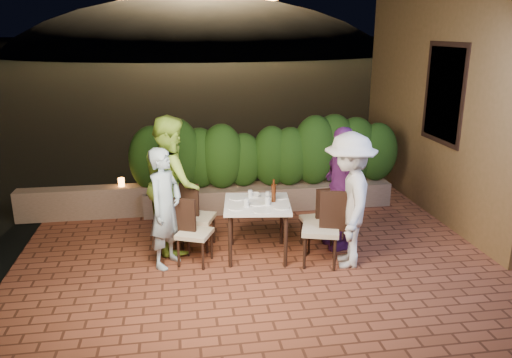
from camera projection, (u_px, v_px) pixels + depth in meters
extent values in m
plane|color=black|center=(285.00, 270.00, 6.42)|extent=(400.00, 400.00, 0.00)
cube|color=brown|center=(278.00, 257.00, 6.91)|extent=(7.00, 6.00, 0.15)
cube|color=olive|center=(478.00, 58.00, 8.13)|extent=(1.60, 5.00, 5.00)
cube|color=black|center=(446.00, 94.00, 7.68)|extent=(0.08, 1.00, 1.40)
cube|color=black|center=(445.00, 94.00, 7.68)|extent=(0.06, 1.15, 1.55)
cube|color=#7D624F|center=(269.00, 196.00, 8.57)|extent=(4.20, 0.55, 0.40)
cube|color=#7D624F|center=(87.00, 203.00, 8.10)|extent=(2.20, 0.30, 0.50)
ellipsoid|color=black|center=(202.00, 85.00, 64.61)|extent=(52.00, 40.00, 22.00)
cylinder|color=white|center=(237.00, 208.00, 6.39)|extent=(0.21, 0.21, 0.01)
cylinder|color=white|center=(237.00, 198.00, 6.77)|extent=(0.21, 0.21, 0.01)
cylinder|color=white|center=(281.00, 207.00, 6.42)|extent=(0.21, 0.21, 0.01)
cylinder|color=white|center=(279.00, 197.00, 6.81)|extent=(0.24, 0.24, 0.01)
cylinder|color=white|center=(258.00, 203.00, 6.57)|extent=(0.24, 0.24, 0.01)
cylinder|color=white|center=(262.00, 211.00, 6.29)|extent=(0.22, 0.22, 0.01)
cylinder|color=silver|center=(246.00, 202.00, 6.43)|extent=(0.07, 0.07, 0.12)
cylinder|color=silver|center=(250.00, 194.00, 6.78)|extent=(0.06, 0.06, 0.11)
cylinder|color=silver|center=(267.00, 201.00, 6.49)|extent=(0.07, 0.07, 0.12)
cylinder|color=silver|center=(268.00, 195.00, 6.74)|extent=(0.06, 0.06, 0.10)
imported|color=white|center=(254.00, 195.00, 6.85)|extent=(0.17, 0.17, 0.04)
imported|color=#9FBDCC|center=(165.00, 208.00, 6.31)|extent=(0.62, 0.68, 1.56)
imported|color=#A2D542|center=(172.00, 183.00, 6.81)|extent=(0.88, 1.03, 1.87)
imported|color=silver|center=(349.00, 201.00, 6.30)|extent=(0.89, 1.25, 1.75)
imported|color=#6A2776|center=(341.00, 188.00, 6.86)|extent=(0.49, 1.03, 1.72)
cylinder|color=orange|center=(121.00, 182.00, 8.09)|extent=(0.10, 0.10, 0.14)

